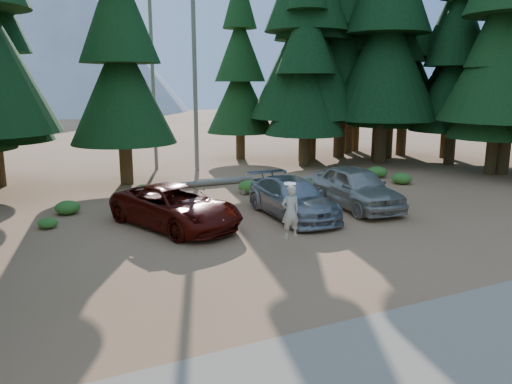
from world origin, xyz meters
TOP-DOWN VIEW (x-y plane):
  - ground at (0.00, 0.00)m, footprint 160.00×160.00m
  - gravel_strip at (0.00, -6.50)m, footprint 26.00×3.50m
  - forest_belt_north at (0.00, 15.00)m, footprint 36.00×7.00m
  - snag_front at (0.80, 14.50)m, footprint 0.24×0.24m
  - snag_back at (-1.20, 16.00)m, footprint 0.20×0.20m
  - mountain_peak at (-2.59, 88.23)m, footprint 48.00×50.00m
  - red_pickup at (-3.66, 3.77)m, footprint 4.18×5.81m
  - silver_minivan_center at (0.74, 3.23)m, footprint 2.19×5.03m
  - silver_minivan_right at (3.75, 3.32)m, footprint 2.40×5.07m
  - frisbee_player at (-1.24, -0.12)m, footprint 0.61×0.44m
  - log_left at (-0.53, 10.08)m, footprint 4.16×0.36m
  - log_mid at (0.91, 10.50)m, footprint 3.08×0.61m
  - log_right at (3.06, 8.17)m, footprint 5.21×1.86m
  - shrub_far_left at (-6.94, 7.27)m, footprint 0.94×0.94m
  - shrub_left at (-3.51, 9.19)m, footprint 0.93×0.93m
  - shrub_center_left at (1.00, 7.62)m, footprint 1.10×1.10m
  - shrub_center_right at (3.85, 7.36)m, footprint 0.79×0.79m
  - shrub_right at (6.01, 6.50)m, footprint 0.95×0.95m
  - shrub_far_right at (8.89, 8.31)m, footprint 1.06×1.06m
  - shrub_edge_west at (-7.76, 5.50)m, footprint 0.67×0.67m
  - shrub_edge_east at (8.83, 6.34)m, footprint 1.01×1.01m

SIDE VIEW (x-z plane):
  - ground at x=0.00m, z-range 0.00..0.00m
  - forest_belt_north at x=0.00m, z-range -11.00..11.00m
  - gravel_strip at x=0.00m, z-range 0.00..0.01m
  - log_mid at x=0.91m, z-range 0.00..0.25m
  - log_left at x=-0.53m, z-range 0.00..0.30m
  - log_right at x=3.06m, z-range 0.00..0.34m
  - shrub_edge_west at x=-7.76m, z-range 0.00..0.37m
  - shrub_center_right at x=3.85m, z-range 0.00..0.44m
  - shrub_left at x=-3.51m, z-range 0.00..0.51m
  - shrub_far_left at x=-6.94m, z-range 0.00..0.52m
  - shrub_right at x=6.01m, z-range 0.00..0.52m
  - shrub_edge_east at x=8.83m, z-range 0.00..0.56m
  - shrub_far_right at x=8.89m, z-range 0.00..0.59m
  - shrub_center_left at x=1.00m, z-range 0.00..0.61m
  - silver_minivan_center at x=0.74m, z-range 0.00..1.44m
  - red_pickup at x=-3.66m, z-range 0.00..1.47m
  - silver_minivan_right at x=3.75m, z-range 0.00..1.67m
  - frisbee_player at x=-1.24m, z-range 0.34..2.03m
  - snag_back at x=-1.20m, z-range 0.00..10.00m
  - snag_front at x=0.80m, z-range 0.00..12.00m
  - mountain_peak at x=-2.59m, z-range -1.29..26.71m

